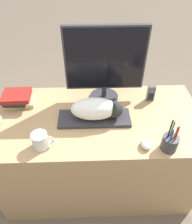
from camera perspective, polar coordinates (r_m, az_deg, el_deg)
The scene contains 10 objects.
ground_plane at distance 1.91m, azimuth 0.77°, elevation -25.80°, with size 12.00×12.00×0.00m, color #6B5B4C.
desk at distance 1.75m, azimuth 0.36°, elevation -10.34°, with size 1.42×0.70×0.75m.
keyboard at distance 1.45m, azimuth -0.43°, elevation -1.68°, with size 0.47×0.16×0.02m.
cat at distance 1.39m, azimuth 0.60°, elevation 0.85°, with size 0.33×0.15×0.15m.
monitor at distance 1.47m, azimuth 2.40°, elevation 12.85°, with size 0.54×0.21×0.54m.
computer_mouse at distance 1.32m, azimuth 12.95°, elevation -8.19°, with size 0.06×0.08×0.04m.
coffee_mug at distance 1.30m, azimuth -14.27°, elevation -7.21°, with size 0.13×0.09×0.10m.
pen_cup at distance 1.32m, azimuth 18.73°, elevation -7.55°, with size 0.09×0.09×0.22m.
phone at distance 1.62m, azimuth 14.13°, elevation 4.72°, with size 0.05×0.03×0.12m.
book_stack at distance 1.64m, azimuth -19.81°, elevation 3.30°, with size 0.22×0.18×0.10m.
Camera 1 is at (-0.05, -0.72, 1.77)m, focal length 35.00 mm.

